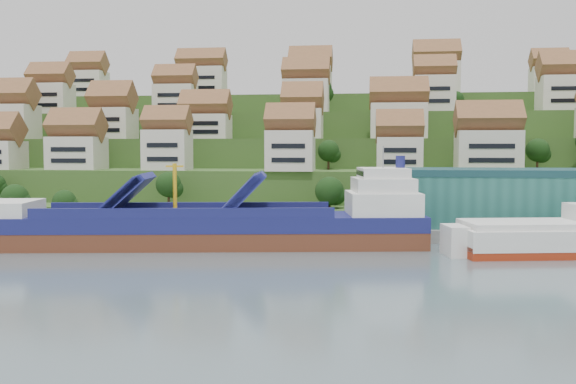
# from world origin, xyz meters

# --- Properties ---
(ground) EXTENTS (300.00, 300.00, 0.00)m
(ground) POSITION_xyz_m (0.00, 0.00, 0.00)
(ground) COLOR slate
(ground) RESTS_ON ground
(quay) EXTENTS (180.00, 14.00, 2.20)m
(quay) POSITION_xyz_m (20.00, 15.00, 1.10)
(quay) COLOR gray
(quay) RESTS_ON ground
(hillside) EXTENTS (260.00, 128.00, 31.00)m
(hillside) POSITION_xyz_m (0.00, 103.55, 10.66)
(hillside) COLOR #2D4C1E
(hillside) RESTS_ON ground
(hillside_village) EXTENTS (156.38, 63.16, 29.12)m
(hillside_village) POSITION_xyz_m (-0.56, 61.17, 24.63)
(hillside_village) COLOR silver
(hillside_village) RESTS_ON ground
(hillside_trees) EXTENTS (143.40, 62.18, 31.87)m
(hillside_trees) POSITION_xyz_m (-3.04, 43.50, 16.45)
(hillside_trees) COLOR #183812
(hillside_trees) RESTS_ON ground
(warehouse) EXTENTS (60.00, 15.00, 10.00)m
(warehouse) POSITION_xyz_m (52.00, 17.00, 7.20)
(warehouse) COLOR #26695F
(warehouse) RESTS_ON quay
(flagpole) EXTENTS (1.28, 0.16, 8.00)m
(flagpole) POSITION_xyz_m (18.11, 10.00, 6.88)
(flagpole) COLOR gray
(flagpole) RESTS_ON quay
(cargo_ship) EXTENTS (73.11, 21.96, 15.95)m
(cargo_ship) POSITION_xyz_m (-6.95, 0.48, 3.09)
(cargo_ship) COLOR brown
(cargo_ship) RESTS_ON ground
(second_ship) EXTENTS (29.42, 15.38, 8.12)m
(second_ship) POSITION_xyz_m (45.98, -0.30, 2.45)
(second_ship) COLOR maroon
(second_ship) RESTS_ON ground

